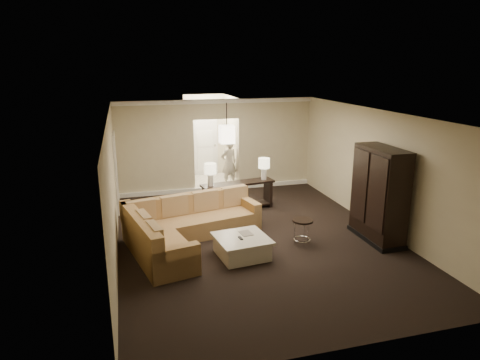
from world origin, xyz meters
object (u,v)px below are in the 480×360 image
object	(u,v)px
armoire	(379,197)
drink_table	(303,226)
person	(229,161)
sectional_sofa	(184,227)
coffee_table	(242,246)
console_table	(238,194)

from	to	relation	value
armoire	drink_table	xyz separation A→B (m)	(-1.69, 0.21, -0.60)
armoire	person	distance (m)	5.47
drink_table	sectional_sofa	bearing A→B (deg)	163.76
sectional_sofa	coffee_table	xyz separation A→B (m)	(1.05, -0.97, -0.15)
sectional_sofa	person	bearing A→B (deg)	51.13
person	coffee_table	bearing A→B (deg)	61.45
sectional_sofa	coffee_table	bearing A→B (deg)	-55.33
coffee_table	armoire	bearing A→B (deg)	0.72
armoire	sectional_sofa	bearing A→B (deg)	167.44
sectional_sofa	armoire	distance (m)	4.33
armoire	coffee_table	bearing A→B (deg)	-179.28
coffee_table	sectional_sofa	bearing A→B (deg)	137.15
console_table	drink_table	xyz separation A→B (m)	(0.77, -2.53, -0.06)
sectional_sofa	console_table	distance (m)	2.49
coffee_table	drink_table	world-z (taller)	drink_table
coffee_table	console_table	size ratio (longest dim) A/B	0.56
coffee_table	person	xyz separation A→B (m)	(0.99, 5.07, 0.62)
console_table	person	size ratio (longest dim) A/B	1.22
drink_table	console_table	bearing A→B (deg)	106.97
sectional_sofa	armoire	size ratio (longest dim) A/B	1.54
sectional_sofa	coffee_table	world-z (taller)	sectional_sofa
sectional_sofa	coffee_table	size ratio (longest dim) A/B	2.81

